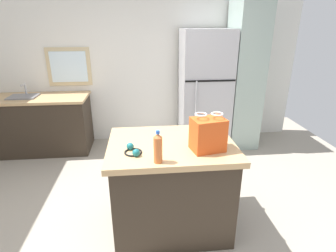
{
  "coord_description": "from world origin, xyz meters",
  "views": [
    {
      "loc": [
        -0.01,
        -2.09,
        1.92
      ],
      "look_at": [
        0.24,
        0.4,
        0.96
      ],
      "focal_mm": 28.54,
      "sensor_mm": 36.0,
      "label": 1
    }
  ],
  "objects_px": {
    "bottle": "(158,148)",
    "ear_defenders": "(133,151)",
    "shopping_bag": "(208,134)",
    "tall_cabinet": "(244,76)",
    "small_box": "(213,125)",
    "kitchen_island": "(171,185)",
    "refrigerator": "(204,90)"
  },
  "relations": [
    {
      "from": "shopping_bag",
      "to": "small_box",
      "type": "distance_m",
      "value": 0.43
    },
    {
      "from": "small_box",
      "to": "bottle",
      "type": "height_order",
      "value": "bottle"
    },
    {
      "from": "small_box",
      "to": "bottle",
      "type": "distance_m",
      "value": 0.82
    },
    {
      "from": "kitchen_island",
      "to": "small_box",
      "type": "xyz_separation_m",
      "value": [
        0.44,
        0.22,
        0.52
      ]
    },
    {
      "from": "refrigerator",
      "to": "shopping_bag",
      "type": "height_order",
      "value": "refrigerator"
    },
    {
      "from": "kitchen_island",
      "to": "refrigerator",
      "type": "xyz_separation_m",
      "value": [
        0.75,
        1.9,
        0.47
      ]
    },
    {
      "from": "bottle",
      "to": "ear_defenders",
      "type": "height_order",
      "value": "bottle"
    },
    {
      "from": "shopping_bag",
      "to": "ear_defenders",
      "type": "relative_size",
      "value": 1.67
    },
    {
      "from": "refrigerator",
      "to": "tall_cabinet",
      "type": "distance_m",
      "value": 0.67
    },
    {
      "from": "kitchen_island",
      "to": "ear_defenders",
      "type": "bearing_deg",
      "value": -153.61
    },
    {
      "from": "refrigerator",
      "to": "small_box",
      "type": "xyz_separation_m",
      "value": [
        -0.31,
        -1.68,
        0.05
      ]
    },
    {
      "from": "tall_cabinet",
      "to": "bottle",
      "type": "height_order",
      "value": "tall_cabinet"
    },
    {
      "from": "kitchen_island",
      "to": "shopping_bag",
      "type": "xyz_separation_m",
      "value": [
        0.29,
        -0.17,
        0.59
      ]
    },
    {
      "from": "shopping_bag",
      "to": "small_box",
      "type": "xyz_separation_m",
      "value": [
        0.15,
        0.39,
        -0.07
      ]
    },
    {
      "from": "kitchen_island",
      "to": "tall_cabinet",
      "type": "relative_size",
      "value": 0.5
    },
    {
      "from": "kitchen_island",
      "to": "refrigerator",
      "type": "distance_m",
      "value": 2.1
    },
    {
      "from": "ear_defenders",
      "to": "tall_cabinet",
      "type": "bearing_deg",
      "value": 50.26
    },
    {
      "from": "tall_cabinet",
      "to": "refrigerator",
      "type": "bearing_deg",
      "value": -179.98
    },
    {
      "from": "ear_defenders",
      "to": "shopping_bag",
      "type": "bearing_deg",
      "value": -0.13
    },
    {
      "from": "refrigerator",
      "to": "shopping_bag",
      "type": "relative_size",
      "value": 5.68
    },
    {
      "from": "kitchen_island",
      "to": "ear_defenders",
      "type": "relative_size",
      "value": 5.84
    },
    {
      "from": "bottle",
      "to": "ear_defenders",
      "type": "bearing_deg",
      "value": 137.66
    },
    {
      "from": "kitchen_island",
      "to": "shopping_bag",
      "type": "distance_m",
      "value": 0.68
    },
    {
      "from": "tall_cabinet",
      "to": "shopping_bag",
      "type": "bearing_deg",
      "value": -117.77
    },
    {
      "from": "small_box",
      "to": "ear_defenders",
      "type": "xyz_separation_m",
      "value": [
        -0.78,
        -0.39,
        -0.05
      ]
    },
    {
      "from": "shopping_bag",
      "to": "bottle",
      "type": "xyz_separation_m",
      "value": [
        -0.43,
        -0.18,
        -0.02
      ]
    },
    {
      "from": "tall_cabinet",
      "to": "bottle",
      "type": "xyz_separation_m",
      "value": [
        -1.53,
        -2.25,
        -0.11
      ]
    },
    {
      "from": "tall_cabinet",
      "to": "small_box",
      "type": "distance_m",
      "value": 1.94
    },
    {
      "from": "refrigerator",
      "to": "small_box",
      "type": "height_order",
      "value": "refrigerator"
    },
    {
      "from": "kitchen_island",
      "to": "ear_defenders",
      "type": "distance_m",
      "value": 0.61
    },
    {
      "from": "bottle",
      "to": "shopping_bag",
      "type": "bearing_deg",
      "value": 22.36
    },
    {
      "from": "ear_defenders",
      "to": "bottle",
      "type": "bearing_deg",
      "value": -42.34
    }
  ]
}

